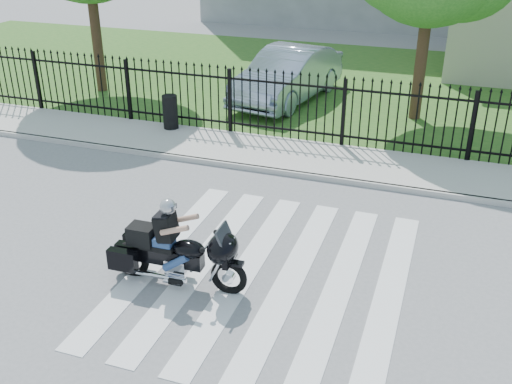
% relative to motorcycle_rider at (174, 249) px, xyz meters
% --- Properties ---
extents(ground, '(120.00, 120.00, 0.00)m').
position_rel_motorcycle_rider_xyz_m(ground, '(1.36, 0.69, -0.64)').
color(ground, slate).
rests_on(ground, ground).
extents(crosswalk, '(5.00, 5.50, 0.01)m').
position_rel_motorcycle_rider_xyz_m(crosswalk, '(1.36, 0.69, -0.63)').
color(crosswalk, silver).
rests_on(crosswalk, ground).
extents(sidewalk, '(40.00, 2.00, 0.12)m').
position_rel_motorcycle_rider_xyz_m(sidewalk, '(1.36, 5.69, -0.58)').
color(sidewalk, '#ADAAA3').
rests_on(sidewalk, ground).
extents(curb, '(40.00, 0.12, 0.12)m').
position_rel_motorcycle_rider_xyz_m(curb, '(1.36, 4.69, -0.58)').
color(curb, '#ADAAA3').
rests_on(curb, ground).
extents(grass_strip, '(40.00, 12.00, 0.02)m').
position_rel_motorcycle_rider_xyz_m(grass_strip, '(1.36, 12.69, -0.63)').
color(grass_strip, '#26561D').
rests_on(grass_strip, ground).
extents(iron_fence, '(26.00, 0.04, 1.80)m').
position_rel_motorcycle_rider_xyz_m(iron_fence, '(1.36, 6.69, 0.27)').
color(iron_fence, black).
rests_on(iron_fence, ground).
extents(motorcycle_rider, '(2.35, 0.72, 1.55)m').
position_rel_motorcycle_rider_xyz_m(motorcycle_rider, '(0.00, 0.00, 0.00)').
color(motorcycle_rider, black).
rests_on(motorcycle_rider, ground).
extents(parked_car, '(2.52, 5.06, 1.59)m').
position_rel_motorcycle_rider_xyz_m(parked_car, '(-1.08, 10.13, 0.18)').
color(parked_car, '#98A5BF').
rests_on(parked_car, grass_strip).
extents(litter_bin, '(0.51, 0.51, 0.90)m').
position_rel_motorcycle_rider_xyz_m(litter_bin, '(-3.24, 6.39, -0.07)').
color(litter_bin, black).
rests_on(litter_bin, sidewalk).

